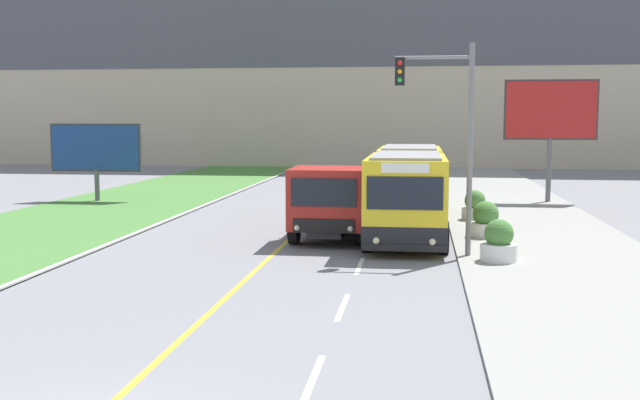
{
  "coord_description": "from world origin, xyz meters",
  "views": [
    {
      "loc": [
        4.39,
        -8.13,
        4.13
      ],
      "look_at": [
        1.1,
        16.35,
        1.4
      ],
      "focal_mm": 42.0,
      "sensor_mm": 36.0,
      "label": 1
    }
  ],
  "objects_px": {
    "dump_truck": "(332,202)",
    "traffic_light_mast": "(449,123)",
    "billboard_large": "(551,114)",
    "planter_round_second": "(486,221)",
    "billboard_small": "(96,149)",
    "city_bus": "(408,189)",
    "planter_round_near": "(499,243)",
    "car_distant": "(411,180)",
    "planter_round_third": "(475,207)"
  },
  "relations": [
    {
      "from": "dump_truck",
      "to": "planter_round_near",
      "type": "bearing_deg",
      "value": -35.13
    },
    {
      "from": "planter_round_near",
      "to": "planter_round_second",
      "type": "distance_m",
      "value": 4.35
    },
    {
      "from": "car_distant",
      "to": "planter_round_near",
      "type": "relative_size",
      "value": 3.6
    },
    {
      "from": "planter_round_near",
      "to": "planter_round_third",
      "type": "xyz_separation_m",
      "value": [
        -0.06,
        8.7,
        -0.01
      ]
    },
    {
      "from": "billboard_small",
      "to": "planter_round_third",
      "type": "xyz_separation_m",
      "value": [
        18.03,
        -4.95,
        -2.0
      ]
    },
    {
      "from": "car_distant",
      "to": "planter_round_near",
      "type": "bearing_deg",
      "value": -82.3
    },
    {
      "from": "city_bus",
      "to": "planter_round_second",
      "type": "bearing_deg",
      "value": -35.55
    },
    {
      "from": "dump_truck",
      "to": "planter_round_second",
      "type": "height_order",
      "value": "dump_truck"
    },
    {
      "from": "billboard_large",
      "to": "planter_round_second",
      "type": "height_order",
      "value": "billboard_large"
    },
    {
      "from": "dump_truck",
      "to": "planter_round_second",
      "type": "distance_m",
      "value": 5.28
    },
    {
      "from": "dump_truck",
      "to": "billboard_large",
      "type": "height_order",
      "value": "billboard_large"
    },
    {
      "from": "planter_round_near",
      "to": "traffic_light_mast",
      "type": "bearing_deg",
      "value": 151.3
    },
    {
      "from": "city_bus",
      "to": "billboard_large",
      "type": "xyz_separation_m",
      "value": [
        6.58,
        9.51,
        2.81
      ]
    },
    {
      "from": "traffic_light_mast",
      "to": "planter_round_third",
      "type": "height_order",
      "value": "traffic_light_mast"
    },
    {
      "from": "billboard_large",
      "to": "billboard_small",
      "type": "height_order",
      "value": "billboard_large"
    },
    {
      "from": "car_distant",
      "to": "billboard_small",
      "type": "xyz_separation_m",
      "value": [
        -15.37,
        -6.39,
        1.91
      ]
    },
    {
      "from": "dump_truck",
      "to": "car_distant",
      "type": "relative_size",
      "value": 1.61
    },
    {
      "from": "dump_truck",
      "to": "planter_round_near",
      "type": "xyz_separation_m",
      "value": [
        5.19,
        -3.65,
        -0.66
      ]
    },
    {
      "from": "traffic_light_mast",
      "to": "planter_round_second",
      "type": "bearing_deg",
      "value": 68.28
    },
    {
      "from": "car_distant",
      "to": "planter_round_second",
      "type": "xyz_separation_m",
      "value": [
        2.71,
        -15.69,
        -0.07
      ]
    },
    {
      "from": "planter_round_second",
      "to": "car_distant",
      "type": "bearing_deg",
      "value": 99.79
    },
    {
      "from": "traffic_light_mast",
      "to": "planter_round_third",
      "type": "bearing_deg",
      "value": 80.2
    },
    {
      "from": "traffic_light_mast",
      "to": "planter_round_near",
      "type": "distance_m",
      "value": 3.73
    },
    {
      "from": "traffic_light_mast",
      "to": "billboard_small",
      "type": "xyz_separation_m",
      "value": [
        -16.66,
        12.88,
        -1.37
      ]
    },
    {
      "from": "dump_truck",
      "to": "billboard_small",
      "type": "height_order",
      "value": "billboard_small"
    },
    {
      "from": "car_distant",
      "to": "planter_round_third",
      "type": "distance_m",
      "value": 11.65
    },
    {
      "from": "traffic_light_mast",
      "to": "car_distant",
      "type": "bearing_deg",
      "value": 93.81
    },
    {
      "from": "car_distant",
      "to": "planter_round_near",
      "type": "distance_m",
      "value": 20.23
    },
    {
      "from": "billboard_large",
      "to": "planter_round_near",
      "type": "distance_m",
      "value": 16.66
    },
    {
      "from": "city_bus",
      "to": "traffic_light_mast",
      "type": "xyz_separation_m",
      "value": [
        1.24,
        -5.47,
        2.46
      ]
    },
    {
      "from": "traffic_light_mast",
      "to": "city_bus",
      "type": "bearing_deg",
      "value": 102.75
    },
    {
      "from": "billboard_large",
      "to": "planter_round_third",
      "type": "height_order",
      "value": "billboard_large"
    },
    {
      "from": "city_bus",
      "to": "car_distant",
      "type": "distance_m",
      "value": 13.82
    },
    {
      "from": "dump_truck",
      "to": "traffic_light_mast",
      "type": "distance_m",
      "value": 5.45
    },
    {
      "from": "city_bus",
      "to": "planter_round_near",
      "type": "distance_m",
      "value": 6.86
    },
    {
      "from": "city_bus",
      "to": "planter_round_second",
      "type": "xyz_separation_m",
      "value": [
        2.66,
        -1.9,
        -0.89
      ]
    },
    {
      "from": "billboard_large",
      "to": "planter_round_near",
      "type": "bearing_deg",
      "value": -103.95
    },
    {
      "from": "car_distant",
      "to": "planter_round_third",
      "type": "relative_size",
      "value": 3.64
    },
    {
      "from": "billboard_large",
      "to": "traffic_light_mast",
      "type": "bearing_deg",
      "value": -109.63
    },
    {
      "from": "city_bus",
      "to": "planter_round_near",
      "type": "bearing_deg",
      "value": -66.92
    },
    {
      "from": "city_bus",
      "to": "dump_truck",
      "type": "height_order",
      "value": "city_bus"
    },
    {
      "from": "dump_truck",
      "to": "traffic_light_mast",
      "type": "height_order",
      "value": "traffic_light_mast"
    },
    {
      "from": "billboard_large",
      "to": "car_distant",
      "type": "bearing_deg",
      "value": 147.1
    },
    {
      "from": "billboard_small",
      "to": "planter_round_second",
      "type": "height_order",
      "value": "billboard_small"
    },
    {
      "from": "planter_round_third",
      "to": "planter_round_near",
      "type": "bearing_deg",
      "value": -89.62
    },
    {
      "from": "dump_truck",
      "to": "billboard_small",
      "type": "distance_m",
      "value": 16.37
    },
    {
      "from": "city_bus",
      "to": "planter_round_near",
      "type": "height_order",
      "value": "city_bus"
    },
    {
      "from": "billboard_small",
      "to": "planter_round_third",
      "type": "height_order",
      "value": "billboard_small"
    },
    {
      "from": "car_distant",
      "to": "billboard_large",
      "type": "relative_size",
      "value": 0.72
    },
    {
      "from": "city_bus",
      "to": "planter_round_near",
      "type": "xyz_separation_m",
      "value": [
        2.66,
        -6.25,
        -0.9
      ]
    }
  ]
}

